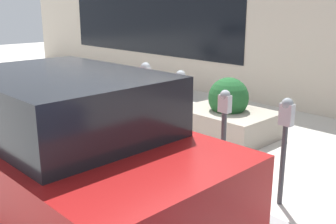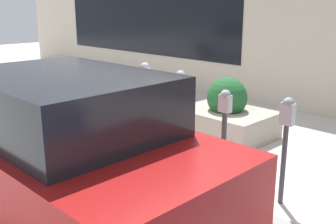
{
  "view_description": "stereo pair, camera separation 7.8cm",
  "coord_description": "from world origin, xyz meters",
  "px_view_note": "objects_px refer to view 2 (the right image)",
  "views": [
    {
      "loc": [
        -3.77,
        3.49,
        2.27
      ],
      "look_at": [
        0.0,
        -0.1,
        0.85
      ],
      "focal_mm": 42.0,
      "sensor_mm": 36.0,
      "label": 1
    },
    {
      "loc": [
        -3.72,
        3.55,
        2.27
      ],
      "look_at": [
        0.0,
        -0.1,
        0.85
      ],
      "focal_mm": 42.0,
      "sensor_mm": 36.0,
      "label": 2
    }
  ],
  "objects_px": {
    "parking_meter_second": "(225,121)",
    "parking_meter_farthest": "(113,87)",
    "parking_meter_fourth": "(145,91)",
    "planter_box": "(226,116)",
    "parking_meter_middle": "(180,102)",
    "parking_meter_nearest": "(286,131)",
    "parked_car_middle": "(59,145)"
  },
  "relations": [
    {
      "from": "parking_meter_nearest",
      "to": "parked_car_middle",
      "type": "bearing_deg",
      "value": 51.9
    },
    {
      "from": "parking_meter_farthest",
      "to": "parking_meter_middle",
      "type": "bearing_deg",
      "value": 178.05
    },
    {
      "from": "parking_meter_fourth",
      "to": "parking_meter_farthest",
      "type": "height_order",
      "value": "parking_meter_fourth"
    },
    {
      "from": "parking_meter_farthest",
      "to": "planter_box",
      "type": "distance_m",
      "value": 2.05
    },
    {
      "from": "parking_meter_fourth",
      "to": "parking_meter_second",
      "type": "bearing_deg",
      "value": 178.02
    },
    {
      "from": "parking_meter_nearest",
      "to": "planter_box",
      "type": "distance_m",
      "value": 2.56
    },
    {
      "from": "parking_meter_nearest",
      "to": "parked_car_middle",
      "type": "relative_size",
      "value": 0.3
    },
    {
      "from": "parking_meter_farthest",
      "to": "parked_car_middle",
      "type": "height_order",
      "value": "parked_car_middle"
    },
    {
      "from": "planter_box",
      "to": "parking_meter_farthest",
      "type": "bearing_deg",
      "value": 50.96
    },
    {
      "from": "parking_meter_middle",
      "to": "parking_meter_fourth",
      "type": "distance_m",
      "value": 0.82
    },
    {
      "from": "parking_meter_middle",
      "to": "parking_meter_farthest",
      "type": "distance_m",
      "value": 1.63
    },
    {
      "from": "parking_meter_second",
      "to": "parking_meter_farthest",
      "type": "relative_size",
      "value": 0.96
    },
    {
      "from": "parking_meter_fourth",
      "to": "parked_car_middle",
      "type": "bearing_deg",
      "value": 113.66
    },
    {
      "from": "parking_meter_second",
      "to": "planter_box",
      "type": "bearing_deg",
      "value": -53.85
    },
    {
      "from": "planter_box",
      "to": "parking_meter_middle",
      "type": "bearing_deg",
      "value": 103.49
    },
    {
      "from": "parking_meter_middle",
      "to": "parking_meter_second",
      "type": "bearing_deg",
      "value": -179.35
    },
    {
      "from": "parking_meter_middle",
      "to": "parking_meter_fourth",
      "type": "height_order",
      "value": "parking_meter_fourth"
    },
    {
      "from": "parking_meter_middle",
      "to": "parking_meter_farthest",
      "type": "relative_size",
      "value": 1.08
    },
    {
      "from": "parking_meter_farthest",
      "to": "parking_meter_nearest",
      "type": "bearing_deg",
      "value": -179.89
    },
    {
      "from": "parking_meter_nearest",
      "to": "parked_car_middle",
      "type": "height_order",
      "value": "parked_car_middle"
    },
    {
      "from": "parked_car_middle",
      "to": "parking_meter_farthest",
      "type": "bearing_deg",
      "value": -50.49
    },
    {
      "from": "parking_meter_second",
      "to": "parked_car_middle",
      "type": "height_order",
      "value": "parked_car_middle"
    },
    {
      "from": "parking_meter_fourth",
      "to": "parked_car_middle",
      "type": "relative_size",
      "value": 0.34
    },
    {
      "from": "parking_meter_nearest",
      "to": "parking_meter_farthest",
      "type": "xyz_separation_m",
      "value": [
        3.23,
        0.01,
        0.04
      ]
    },
    {
      "from": "parking_meter_farthest",
      "to": "parked_car_middle",
      "type": "xyz_separation_m",
      "value": [
        -1.67,
        1.97,
        -0.11
      ]
    },
    {
      "from": "parking_meter_second",
      "to": "parking_meter_farthest",
      "type": "bearing_deg",
      "value": -1.11
    },
    {
      "from": "parking_meter_middle",
      "to": "parked_car_middle",
      "type": "height_order",
      "value": "parked_car_middle"
    },
    {
      "from": "parking_meter_fourth",
      "to": "planter_box",
      "type": "xyz_separation_m",
      "value": [
        -0.44,
        -1.52,
        -0.61
      ]
    },
    {
      "from": "parking_meter_farthest",
      "to": "planter_box",
      "type": "bearing_deg",
      "value": -129.04
    },
    {
      "from": "parking_meter_second",
      "to": "parking_meter_farthest",
      "type": "height_order",
      "value": "parking_meter_farthest"
    },
    {
      "from": "planter_box",
      "to": "parking_meter_nearest",
      "type": "bearing_deg",
      "value": 142.4
    },
    {
      "from": "parked_car_middle",
      "to": "parking_meter_fourth",
      "type": "bearing_deg",
      "value": -67.16
    }
  ]
}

